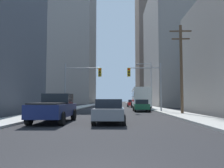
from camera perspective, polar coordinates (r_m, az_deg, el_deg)
sidewalk_left at (r=54.22m, az=-6.33°, el=-5.52°), size 2.86×160.00×0.15m
sidewalk_right at (r=54.07m, az=7.97°, el=-5.51°), size 2.86×160.00×0.15m
city_bus at (r=38.64m, az=7.17°, el=-3.36°), size 2.89×11.58×3.40m
pickup_truck_navy at (r=15.39m, az=-14.39°, el=-5.95°), size 2.20×5.42×1.90m
sedan_grey at (r=14.26m, az=-0.65°, el=-6.89°), size 1.95×4.23×1.52m
sedan_silver at (r=21.27m, az=-0.46°, el=-5.96°), size 1.95×4.22×1.52m
sedan_green at (r=28.72m, az=7.42°, el=-5.43°), size 1.95×4.26×1.52m
sedan_red at (r=47.47m, az=5.10°, el=-4.90°), size 1.95×4.20×1.52m
sedan_blue at (r=52.00m, az=0.84°, el=-4.84°), size 1.95×4.20×1.52m
traffic_signal_near_left at (r=27.91m, az=-7.86°, el=1.33°), size 4.57×0.44×6.00m
traffic_signal_near_right at (r=27.76m, az=8.66°, el=1.33°), size 4.18×0.44×6.00m
utility_pole_right at (r=23.58m, az=17.20°, el=4.20°), size 2.20×0.28×9.04m
street_lamp_right at (r=36.37m, az=9.31°, el=0.84°), size 2.48×0.32×7.50m
building_left_far_tower at (r=96.84m, az=-9.66°, el=12.35°), size 16.20×25.69×57.50m
building_right_mid_block at (r=59.69m, az=20.81°, el=8.16°), size 23.42×24.61×27.68m
building_right_far_highrise at (r=98.04m, az=13.52°, el=9.42°), size 24.14×19.91×48.30m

